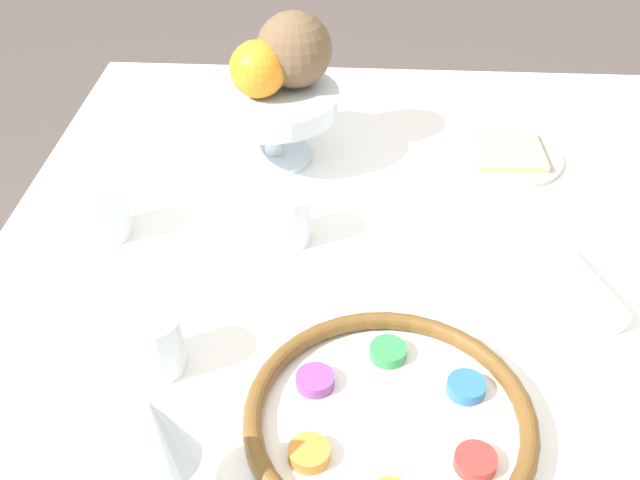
# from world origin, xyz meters

# --- Properties ---
(dining_table) EXTENTS (1.21, 1.05, 0.78)m
(dining_table) POSITION_xyz_m (0.00, 0.00, 0.39)
(dining_table) COLOR white
(dining_table) RESTS_ON ground_plane
(seder_plate) EXTENTS (0.30, 0.30, 0.03)m
(seder_plate) POSITION_xyz_m (-0.24, -0.00, 0.79)
(seder_plate) COLOR silver
(seder_plate) RESTS_ON dining_table
(wine_glass) EXTENTS (0.07, 0.07, 0.15)m
(wine_glass) POSITION_xyz_m (-0.34, 0.20, 0.88)
(wine_glass) COLOR silver
(wine_glass) RESTS_ON dining_table
(fruit_stand) EXTENTS (0.20, 0.20, 0.11)m
(fruit_stand) POSITION_xyz_m (0.28, 0.17, 0.86)
(fruit_stand) COLOR silver
(fruit_stand) RESTS_ON dining_table
(orange_fruit) EXTENTS (0.08, 0.08, 0.08)m
(orange_fruit) POSITION_xyz_m (0.26, 0.19, 0.93)
(orange_fruit) COLOR orange
(orange_fruit) RESTS_ON fruit_stand
(coconut) EXTENTS (0.11, 0.11, 0.11)m
(coconut) POSITION_xyz_m (0.30, 0.14, 0.94)
(coconut) COLOR brown
(coconut) RESTS_ON fruit_stand
(bread_plate) EXTENTS (0.17, 0.17, 0.02)m
(bread_plate) POSITION_xyz_m (0.29, -0.19, 0.78)
(bread_plate) COLOR beige
(bread_plate) RESTS_ON dining_table
(napkin_roll) EXTENTS (0.15, 0.09, 0.04)m
(napkin_roll) POSITION_xyz_m (-0.03, -0.23, 0.80)
(napkin_roll) COLOR white
(napkin_roll) RESTS_ON dining_table
(cup_near) EXTENTS (0.06, 0.06, 0.07)m
(cup_near) POSITION_xyz_m (-0.17, 0.25, 0.81)
(cup_near) COLOR silver
(cup_near) RESTS_ON dining_table
(cup_mid) EXTENTS (0.06, 0.06, 0.07)m
(cup_mid) POSITION_xyz_m (0.07, 0.13, 0.81)
(cup_mid) COLOR silver
(cup_mid) RESTS_ON dining_table
(cup_far) EXTENTS (0.06, 0.06, 0.07)m
(cup_far) POSITION_xyz_m (0.07, 0.38, 0.81)
(cup_far) COLOR silver
(cup_far) RESTS_ON dining_table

